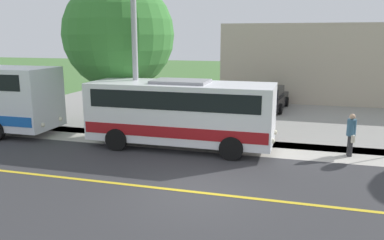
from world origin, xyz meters
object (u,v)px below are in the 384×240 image
at_px(commercial_building, 340,61).
at_px(parked_car_near, 269,98).
at_px(street_light_pole, 133,50).
at_px(pedestrian_with_bags, 351,133).
at_px(shuttle_bus_front, 181,110).
at_px(tree_curbside, 119,35).

bearing_deg(commercial_building, parked_car_near, -32.68).
bearing_deg(street_light_pole, pedestrian_with_bags, 91.42).
height_order(shuttle_bus_front, street_light_pole, street_light_pole).
distance_m(street_light_pole, tree_curbside, 3.23).
height_order(street_light_pole, parked_car_near, street_light_pole).
relative_size(shuttle_bus_front, pedestrian_with_bags, 4.63).
relative_size(pedestrian_with_bags, commercial_building, 0.10).
height_order(parked_car_near, commercial_building, commercial_building).
distance_m(parked_car_near, commercial_building, 8.92).
bearing_deg(pedestrian_with_bags, parked_car_near, -157.04).
distance_m(shuttle_bus_front, street_light_pole, 3.25).
height_order(pedestrian_with_bags, parked_car_near, pedestrian_with_bags).
xyz_separation_m(shuttle_bus_front, tree_curbside, (-2.84, -4.06, 3.05)).
distance_m(parked_car_near, tree_curbside, 10.37).
height_order(shuttle_bus_front, pedestrian_with_bags, shuttle_bus_front).
bearing_deg(tree_curbside, pedestrian_with_bags, 77.79).
xyz_separation_m(street_light_pole, tree_curbside, (-2.54, -1.89, 0.65)).
relative_size(shuttle_bus_front, parked_car_near, 1.68).
relative_size(street_light_pole, parked_car_near, 1.56).
relative_size(street_light_pole, tree_curbside, 0.97).
xyz_separation_m(shuttle_bus_front, pedestrian_with_bags, (-0.52, 6.65, -0.66)).
height_order(street_light_pole, commercial_building, street_light_pole).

